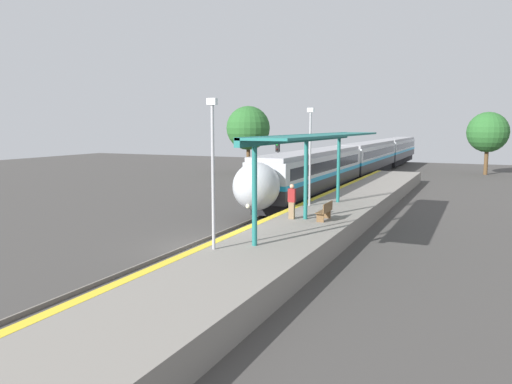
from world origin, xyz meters
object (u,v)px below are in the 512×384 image
train (366,158)px  lamppost_mid (310,150)px  lamppost_near (213,165)px  platform_bench (325,211)px  person_waiting (292,201)px  railway_signal (278,166)px

train → lamppost_mid: 26.82m
lamppost_near → lamppost_mid: size_ratio=1.00×
platform_bench → person_waiting: size_ratio=0.87×
lamppost_near → train: bearing=93.8°
lamppost_near → lamppost_mid: (0.00, 11.30, 0.00)m
train → platform_bench: (4.65, -30.61, -0.67)m
train → person_waiting: train is taller
lamppost_near → lamppost_mid: same height
platform_bench → railway_signal: bearing=123.0°
railway_signal → lamppost_mid: 8.08m
person_waiting → railway_signal: size_ratio=0.39×
train → platform_bench: 30.97m
railway_signal → person_waiting: bearing=-64.5°
platform_bench → lamppost_mid: 5.28m
train → person_waiting: size_ratio=34.36×
train → platform_bench: train is taller
railway_signal → lamppost_mid: bearing=-54.4°
lamppost_mid → railway_signal: bearing=125.6°
platform_bench → railway_signal: size_ratio=0.34×
train → lamppost_near: 38.06m
platform_bench → lamppost_mid: lamppost_mid is taller
lamppost_near → railway_signal: bearing=104.6°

